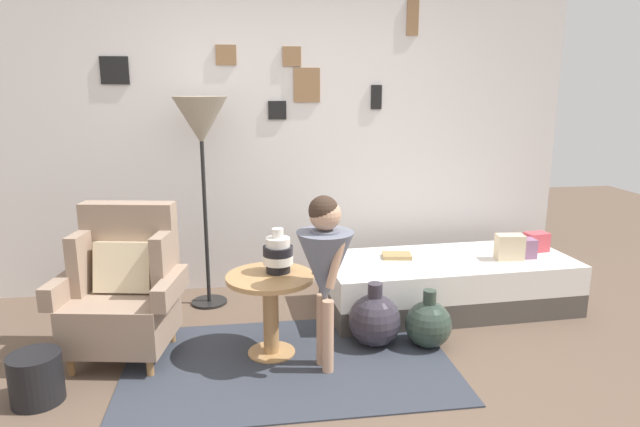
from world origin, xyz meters
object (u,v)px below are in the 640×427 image
object	(u,v)px
side_table	(270,298)
floor_lamp	(201,128)
magazine_basket	(36,378)
demijohn_far	(428,324)
daybed	(448,283)
armchair	(124,289)
vase_striped	(278,254)
book_on_daybed	(397,256)
person_child	(325,261)
demijohn_near	(374,320)

from	to	relation	value
side_table	floor_lamp	world-z (taller)	floor_lamp
floor_lamp	magazine_basket	xyz separation A→B (m)	(-0.86, -1.30, -1.26)
side_table	demijohn_far	bearing A→B (deg)	-2.07
daybed	magazine_basket	bearing A→B (deg)	-160.66
armchair	demijohn_far	size ratio (longest dim) A/B	2.44
demijohn_far	armchair	bearing A→B (deg)	174.45
floor_lamp	demijohn_far	xyz separation A→B (m)	(1.48, -0.98, -1.24)
vase_striped	book_on_daybed	world-z (taller)	vase_striped
person_child	magazine_basket	xyz separation A→B (m)	(-1.62, -0.13, -0.55)
side_table	book_on_daybed	bearing A→B (deg)	33.35
side_table	daybed	bearing A→B (deg)	22.69
armchair	floor_lamp	xyz separation A→B (m)	(0.48, 0.79, 0.96)
book_on_daybed	armchair	bearing A→B (deg)	-165.05
demijohn_near	demijohn_far	world-z (taller)	demijohn_near
book_on_daybed	demijohn_far	world-z (taller)	book_on_daybed
vase_striped	demijohn_far	xyz separation A→B (m)	(0.98, -0.09, -0.50)
daybed	demijohn_far	bearing A→B (deg)	-120.69
armchair	side_table	bearing A→B (deg)	-9.44
person_child	demijohn_far	world-z (taller)	person_child
demijohn_far	daybed	bearing A→B (deg)	59.31
armchair	demijohn_near	world-z (taller)	armchair
side_table	vase_striped	bearing A→B (deg)	44.36
magazine_basket	demijohn_near	bearing A→B (deg)	11.27
magazine_basket	armchair	bearing A→B (deg)	53.13
daybed	floor_lamp	xyz separation A→B (m)	(-1.86, 0.35, 1.20)
daybed	person_child	world-z (taller)	person_child
armchair	daybed	bearing A→B (deg)	10.63
armchair	magazine_basket	bearing A→B (deg)	-126.87
demijohn_far	magazine_basket	world-z (taller)	demijohn_far
side_table	book_on_daybed	xyz separation A→B (m)	(1.02, 0.67, 0.03)
demijohn_near	demijohn_far	xyz separation A→B (m)	(0.35, -0.07, -0.02)
side_table	vase_striped	distance (m)	0.29
side_table	demijohn_far	xyz separation A→B (m)	(1.04, -0.04, -0.23)
demijohn_near	daybed	bearing A→B (deg)	37.61
armchair	floor_lamp	bearing A→B (deg)	58.80
armchair	daybed	world-z (taller)	armchair
vase_striped	book_on_daybed	bearing A→B (deg)	32.60
daybed	person_child	bearing A→B (deg)	-143.06
person_child	magazine_basket	bearing A→B (deg)	-175.48
armchair	person_child	distance (m)	1.32
vase_striped	person_child	distance (m)	0.39
demijohn_near	magazine_basket	size ratio (longest dim) A/B	1.56
book_on_daybed	magazine_basket	distance (m)	2.56
vase_striped	book_on_daybed	xyz separation A→B (m)	(0.96, 0.62, -0.25)
side_table	magazine_basket	distance (m)	1.38
side_table	demijohn_far	distance (m)	1.07
side_table	armchair	bearing A→B (deg)	170.56
daybed	book_on_daybed	xyz separation A→B (m)	(-0.39, 0.08, 0.22)
vase_striped	person_child	size ratio (longest dim) A/B	0.26
person_child	magazine_basket	world-z (taller)	person_child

